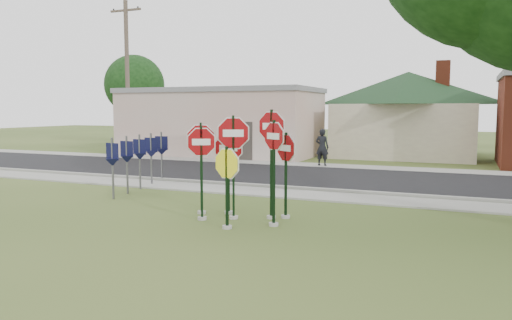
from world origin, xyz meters
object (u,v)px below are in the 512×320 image
at_px(stop_sign_yellow, 227,178).
at_px(stop_sign_left, 202,160).
at_px(stop_sign_center, 233,150).
at_px(pedestrian, 322,147).
at_px(utility_pole_near, 127,76).

xyz_separation_m(stop_sign_yellow, stop_sign_left, (-1.04, 0.62, 0.34)).
relative_size(stop_sign_center, pedestrian, 1.54).
xyz_separation_m(stop_sign_yellow, pedestrian, (-1.39, 13.67, -0.26)).
xyz_separation_m(stop_sign_center, stop_sign_left, (-0.71, -0.44, -0.24)).
relative_size(stop_sign_center, utility_pole_near, 0.30).
relative_size(stop_sign_yellow, pedestrian, 1.14).
height_order(stop_sign_yellow, pedestrian, stop_sign_yellow).
bearing_deg(stop_sign_yellow, stop_sign_left, 149.27).
height_order(stop_sign_yellow, stop_sign_left, stop_sign_left).
height_order(stop_sign_left, pedestrian, stop_sign_left).
xyz_separation_m(utility_pole_near, pedestrian, (12.77, -1.18, -3.97)).
bearing_deg(stop_sign_left, stop_sign_yellow, -30.73).
distance_m(stop_sign_center, utility_pole_near, 19.79).
xyz_separation_m(stop_sign_center, utility_pole_near, (-13.83, 13.80, 3.13)).
bearing_deg(stop_sign_center, stop_sign_left, -148.32).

